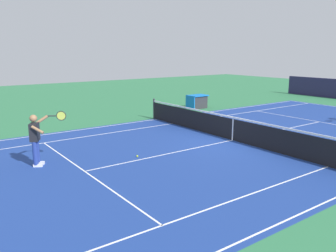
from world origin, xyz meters
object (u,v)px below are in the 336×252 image
tennis_ball (137,156)px  equipment_cart_tarped (197,101)px  tennis_net (233,129)px  tennis_player_near (36,137)px

tennis_ball → equipment_cart_tarped: bearing=-141.5°
equipment_cart_tarped → tennis_ball: bearing=38.5°
equipment_cart_tarped → tennis_net: bearing=59.7°
tennis_player_near → equipment_cart_tarped: 12.81m
tennis_player_near → equipment_cart_tarped: bearing=-153.9°
tennis_ball → tennis_net: bearing=175.9°
tennis_player_near → equipment_cart_tarped: tennis_player_near is taller
tennis_net → equipment_cart_tarped: size_ratio=9.36×
tennis_net → tennis_ball: bearing=-4.1°
tennis_player_near → tennis_ball: (-3.02, 1.09, -0.90)m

